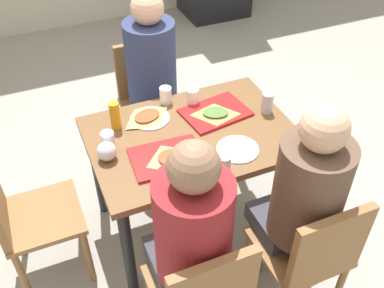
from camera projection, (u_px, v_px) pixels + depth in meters
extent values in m
cube|color=#9E998E|center=(192.00, 223.00, 2.88)|extent=(10.00, 10.00, 0.02)
cube|color=brown|center=(192.00, 137.00, 2.41)|extent=(1.10, 0.77, 0.04)
cylinder|color=black|center=(128.00, 253.00, 2.27)|extent=(0.06, 0.06, 0.69)
cylinder|color=black|center=(293.00, 198.00, 2.56)|extent=(0.06, 0.06, 0.69)
cylinder|color=black|center=(98.00, 171.00, 2.73)|extent=(0.06, 0.06, 0.69)
cylinder|color=black|center=(240.00, 132.00, 3.02)|extent=(0.06, 0.06, 0.69)
cube|color=olive|center=(195.00, 286.00, 2.02)|extent=(0.40, 0.40, 0.03)
cylinder|color=olive|center=(212.00, 272.00, 2.34)|extent=(0.04, 0.04, 0.43)
cube|color=olive|center=(298.00, 247.00, 2.18)|extent=(0.40, 0.40, 0.03)
cube|color=olive|center=(329.00, 248.00, 1.92)|extent=(0.38, 0.04, 0.40)
cylinder|color=olive|center=(247.00, 259.00, 2.40)|extent=(0.04, 0.04, 0.43)
cylinder|color=olive|center=(301.00, 239.00, 2.50)|extent=(0.04, 0.04, 0.43)
cube|color=olive|center=(153.00, 108.00, 3.06)|extent=(0.40, 0.40, 0.03)
cube|color=olive|center=(143.00, 68.00, 3.05)|extent=(0.38, 0.04, 0.40)
cylinder|color=olive|center=(186.00, 142.00, 3.14)|extent=(0.04, 0.04, 0.43)
cylinder|color=olive|center=(140.00, 154.00, 3.04)|extent=(0.04, 0.04, 0.43)
cylinder|color=olive|center=(169.00, 115.00, 3.38)|extent=(0.04, 0.04, 0.43)
cylinder|color=olive|center=(126.00, 126.00, 3.28)|extent=(0.04, 0.04, 0.43)
cube|color=olive|center=(42.00, 216.00, 2.33)|extent=(0.40, 0.40, 0.03)
cylinder|color=olive|center=(76.00, 213.00, 2.65)|extent=(0.04, 0.04, 0.43)
cylinder|color=olive|center=(88.00, 257.00, 2.41)|extent=(0.04, 0.04, 0.43)
cylinder|color=olive|center=(16.00, 230.00, 2.55)|extent=(0.04, 0.04, 0.43)
cylinder|color=olive|center=(24.00, 278.00, 2.31)|extent=(0.04, 0.04, 0.43)
cylinder|color=#383842|center=(163.00, 278.00, 2.29)|extent=(0.10, 0.10, 0.46)
cylinder|color=#383842|center=(192.00, 267.00, 2.34)|extent=(0.10, 0.10, 0.46)
cube|color=#383842|center=(184.00, 255.00, 2.07)|extent=(0.32, 0.28, 0.10)
cylinder|color=maroon|center=(193.00, 230.00, 1.79)|extent=(0.32, 0.32, 0.52)
sphere|color=#8C664C|center=(194.00, 167.00, 1.56)|extent=(0.20, 0.20, 0.20)
cylinder|color=#383842|center=(257.00, 244.00, 2.46)|extent=(0.10, 0.10, 0.46)
cylinder|color=#383842|center=(282.00, 235.00, 2.51)|extent=(0.10, 0.10, 0.46)
cube|color=#383842|center=(286.00, 219.00, 2.23)|extent=(0.32, 0.28, 0.10)
cylinder|color=brown|center=(309.00, 191.00, 1.95)|extent=(0.32, 0.32, 0.52)
sphere|color=#DBAD89|center=(324.00, 129.00, 1.72)|extent=(0.20, 0.20, 0.20)
cylinder|color=#383842|center=(177.00, 149.00, 3.06)|extent=(0.10, 0.10, 0.46)
cylinder|color=#383842|center=(155.00, 155.00, 3.02)|extent=(0.10, 0.10, 0.46)
cube|color=#383842|center=(159.00, 111.00, 2.93)|extent=(0.32, 0.28, 0.10)
cylinder|color=navy|center=(151.00, 61.00, 2.81)|extent=(0.32, 0.32, 0.52)
sphere|color=#DBAD89|center=(147.00, 8.00, 2.58)|extent=(0.20, 0.20, 0.20)
cube|color=red|center=(167.00, 158.00, 2.24)|extent=(0.38, 0.28, 0.02)
cube|color=red|center=(215.00, 112.00, 2.53)|extent=(0.39, 0.31, 0.02)
cylinder|color=white|center=(150.00, 118.00, 2.49)|extent=(0.22, 0.22, 0.01)
cylinder|color=white|center=(238.00, 149.00, 2.29)|extent=(0.22, 0.22, 0.01)
pyramid|color=#DBAD60|center=(171.00, 158.00, 2.21)|extent=(0.20, 0.18, 0.01)
ellipsoid|color=#B74723|center=(171.00, 156.00, 2.21)|extent=(0.14, 0.13, 0.01)
pyramid|color=tan|center=(215.00, 114.00, 2.49)|extent=(0.25, 0.21, 0.01)
ellipsoid|color=#4C7233|center=(215.00, 112.00, 2.49)|extent=(0.17, 0.15, 0.01)
pyramid|color=#DBAD60|center=(147.00, 117.00, 2.49)|extent=(0.26, 0.23, 0.01)
ellipsoid|color=#B74723|center=(147.00, 115.00, 2.48)|extent=(0.18, 0.16, 0.01)
cylinder|color=white|center=(166.00, 95.00, 2.58)|extent=(0.07, 0.07, 0.10)
cylinder|color=white|center=(224.00, 164.00, 2.14)|extent=(0.07, 0.07, 0.10)
cylinder|color=white|center=(108.00, 141.00, 2.27)|extent=(0.07, 0.07, 0.10)
cylinder|color=white|center=(193.00, 97.00, 2.57)|extent=(0.07, 0.07, 0.10)
cylinder|color=#B7BCC6|center=(267.00, 103.00, 2.51)|extent=(0.07, 0.07, 0.12)
cylinder|color=orange|center=(115.00, 115.00, 2.39)|extent=(0.06, 0.06, 0.16)
sphere|color=silver|center=(107.00, 151.00, 2.21)|extent=(0.10, 0.10, 0.10)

